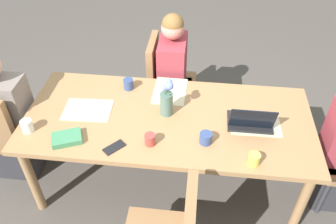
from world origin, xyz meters
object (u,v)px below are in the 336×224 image
object	(u,v)px
dining_table	(168,124)
coffee_mug_centre_left	(150,139)
coffee_mug_near_right	(254,159)
book_red_cover	(67,138)
coffee_mug_near_left	(128,84)
coffee_mug_far_left	(206,138)
person_near_left_far	(172,80)
laptop_head_left_left_near	(250,121)
person_head_right_left_mid	(10,122)
chair_near_left_far	(165,78)
coffee_mug_centre_right	(27,126)
flower_vase	(167,100)
phone_black	(114,147)

from	to	relation	value
dining_table	coffee_mug_centre_left	world-z (taller)	coffee_mug_centre_left
coffee_mug_near_right	book_red_cover	size ratio (longest dim) A/B	0.42
coffee_mug_near_left	coffee_mug_near_right	size ratio (longest dim) A/B	1.07
dining_table	coffee_mug_far_left	bearing A→B (deg)	141.27
person_near_left_far	laptop_head_left_left_near	world-z (taller)	person_near_left_far
coffee_mug_centre_left	person_head_right_left_mid	bearing A→B (deg)	-14.10
chair_near_left_far	coffee_mug_centre_right	xyz separation A→B (m)	(0.85, 1.08, 0.28)
person_head_right_left_mid	book_red_cover	size ratio (longest dim) A/B	5.97
laptop_head_left_left_near	coffee_mug_centre_right	xyz separation A→B (m)	(1.57, 0.23, 0.00)
coffee_mug_centre_right	flower_vase	bearing A→B (deg)	-162.67
coffee_mug_near_right	coffee_mug_centre_left	size ratio (longest dim) A/B	1.01
person_near_left_far	coffee_mug_near_right	xyz separation A→B (m)	(-0.64, 1.14, 0.25)
laptop_head_left_left_near	coffee_mug_far_left	size ratio (longest dim) A/B	3.67
dining_table	coffee_mug_near_left	bearing A→B (deg)	-41.19
coffee_mug_far_left	phone_black	world-z (taller)	coffee_mug_far_left
chair_near_left_far	coffee_mug_near_left	world-z (taller)	chair_near_left_far
coffee_mug_far_left	coffee_mug_near_left	bearing A→B (deg)	-40.12
coffee_mug_near_left	coffee_mug_near_right	xyz separation A→B (m)	(-0.96, 0.70, -0.00)
chair_near_left_far	coffee_mug_far_left	distance (m)	1.16
chair_near_left_far	phone_black	xyz separation A→B (m)	(0.20, 1.17, 0.24)
chair_near_left_far	coffee_mug_centre_left	distance (m)	1.14
chair_near_left_far	laptop_head_left_left_near	world-z (taller)	laptop_head_left_left_near
chair_near_left_far	laptop_head_left_left_near	bearing A→B (deg)	130.45
laptop_head_left_left_near	coffee_mug_near_right	bearing A→B (deg)	90.05
chair_near_left_far	coffee_mug_near_right	world-z (taller)	chair_near_left_far
coffee_mug_centre_left	book_red_cover	world-z (taller)	coffee_mug_centre_left
flower_vase	coffee_mug_near_left	bearing A→B (deg)	-38.35
coffee_mug_centre_right	phone_black	bearing A→B (deg)	171.62
coffee_mug_near_right	coffee_mug_near_left	bearing A→B (deg)	-36.17
phone_black	coffee_mug_centre_right	bearing A→B (deg)	-56.16
coffee_mug_centre_right	chair_near_left_far	bearing A→B (deg)	-128.32
coffee_mug_centre_right	phone_black	size ratio (longest dim) A/B	0.62
person_head_right_left_mid	book_red_cover	xyz separation A→B (m)	(-0.65, 0.34, 0.23)
coffee_mug_near_left	book_red_cover	bearing A→B (deg)	64.36
laptop_head_left_left_near	person_near_left_far	bearing A→B (deg)	-50.56
chair_near_left_far	flower_vase	world-z (taller)	flower_vase
coffee_mug_near_left	coffee_mug_far_left	world-z (taller)	coffee_mug_near_left
laptop_head_left_left_near	book_red_cover	distance (m)	1.30
dining_table	coffee_mug_near_left	distance (m)	0.49
person_head_right_left_mid	flower_vase	bearing A→B (deg)	-179.12
laptop_head_left_left_near	dining_table	bearing A→B (deg)	-2.47
book_red_cover	phone_black	bearing A→B (deg)	151.88
coffee_mug_far_left	person_near_left_far	bearing A→B (deg)	-71.38
person_head_right_left_mid	coffee_mug_far_left	world-z (taller)	person_head_right_left_mid
coffee_mug_near_right	coffee_mug_centre_left	bearing A→B (deg)	-8.18
flower_vase	coffee_mug_near_left	distance (m)	0.45
coffee_mug_near_right	coffee_mug_centre_right	bearing A→B (deg)	-4.64
coffee_mug_far_left	phone_black	xyz separation A→B (m)	(0.61, 0.12, -0.04)
person_near_left_far	book_red_cover	size ratio (longest dim) A/B	5.97
laptop_head_left_left_near	book_red_cover	size ratio (longest dim) A/B	1.60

